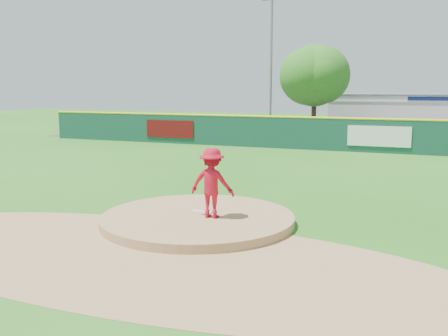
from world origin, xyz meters
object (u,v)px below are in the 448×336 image
at_px(van, 318,133).
at_px(deciduous_tree, 315,78).
at_px(pitcher, 212,183).
at_px(pool_building_grp, 428,114).
at_px(light_pole_left, 271,60).
at_px(playground_slide, 164,126).

distance_m(van, deciduous_tree, 4.93).
xyz_separation_m(pitcher, pool_building_grp, (5.52, 32.07, 0.44)).
xyz_separation_m(van, light_pole_left, (-4.96, 4.86, 5.40)).
xyz_separation_m(pool_building_grp, light_pole_left, (-12.00, -4.99, 4.39)).
xyz_separation_m(pitcher, playground_slide, (-14.52, 23.58, -0.49)).
height_order(playground_slide, light_pole_left, light_pole_left).
bearing_deg(van, light_pole_left, 37.17).
bearing_deg(pool_building_grp, deciduous_tree, -138.84).
bearing_deg(pitcher, pool_building_grp, -101.17).
distance_m(deciduous_tree, light_pole_left, 4.72).
distance_m(playground_slide, light_pole_left, 10.25).
bearing_deg(pitcher, van, -87.48).
distance_m(van, light_pole_left, 8.79).
bearing_deg(deciduous_tree, pool_building_grp, 41.16).
relative_size(pitcher, light_pole_left, 0.18).
bearing_deg(van, playground_slide, 75.58).
relative_size(van, pool_building_grp, 0.30).
xyz_separation_m(deciduous_tree, light_pole_left, (-4.00, 2.00, 1.50)).
height_order(pool_building_grp, deciduous_tree, deciduous_tree).
bearing_deg(pitcher, deciduous_tree, -85.75).
relative_size(pool_building_grp, deciduous_tree, 2.07).
relative_size(pitcher, pool_building_grp, 0.13).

